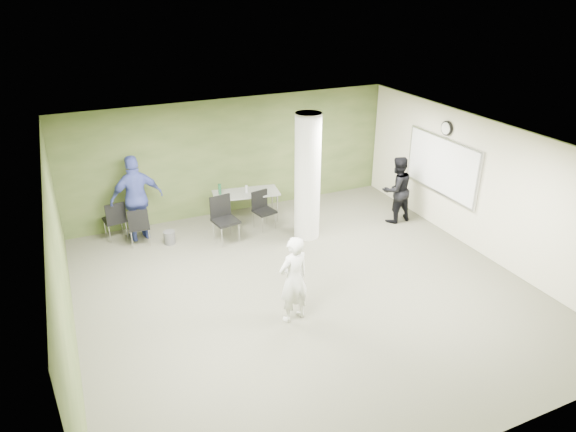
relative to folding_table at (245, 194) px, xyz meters
name	(u,v)px	position (x,y,z in m)	size (l,w,h in m)	color
floor	(306,290)	(-0.03, -3.31, -0.68)	(8.00, 8.00, 0.00)	#515040
ceiling	(308,146)	(-0.03, -3.31, 2.12)	(8.00, 8.00, 0.00)	white
wall_back	(233,156)	(-0.03, 0.69, 0.72)	(8.00, 0.02, 2.80)	#3A4D24
wall_left	(61,271)	(-4.03, -3.31, 0.72)	(0.02, 8.00, 2.80)	#3A4D24
wall_right_cream	(483,188)	(3.97, -3.31, 0.72)	(0.02, 8.00, 2.80)	beige
column	(308,177)	(0.97, -1.31, 0.72)	(0.56, 0.56, 2.80)	silver
whiteboard	(441,166)	(3.89, -2.11, 0.82)	(0.05, 2.30, 1.30)	silver
wall_clock	(447,128)	(3.89, -2.11, 1.67)	(0.06, 0.32, 0.32)	black
folding_table	(245,194)	(0.00, 0.00, 0.00)	(1.62, 0.91, 0.98)	gray
wastebasket	(169,237)	(-1.93, -0.42, -0.53)	(0.25, 0.25, 0.29)	#4C4C4C
chair_back_left	(115,218)	(-2.94, 0.26, -0.15)	(0.51, 0.51, 0.90)	black
chair_back_right	(139,224)	(-2.52, -0.25, -0.16)	(0.48, 0.48, 0.88)	black
chair_table_left	(223,215)	(-0.78, -0.75, -0.08)	(0.58, 0.58, 1.02)	black
chair_table_right	(262,207)	(0.23, -0.50, -0.16)	(0.52, 0.52, 0.88)	black
woman_white	(293,279)	(-0.61, -4.01, 0.10)	(0.57, 0.37, 1.56)	white
man_black	(397,190)	(3.22, -1.47, 0.12)	(0.78, 0.61, 1.60)	black
man_blue	(137,198)	(-2.44, 0.09, 0.29)	(1.13, 0.47, 1.93)	#404C9F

